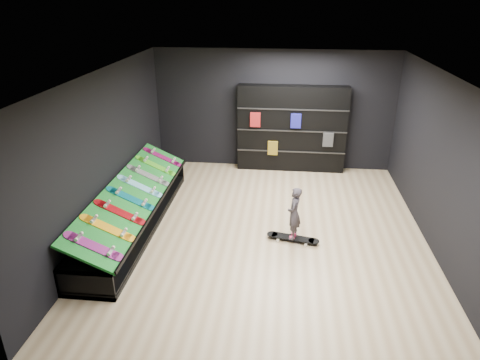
# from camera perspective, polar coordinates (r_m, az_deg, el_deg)

# --- Properties ---
(floor) EXTENTS (6.00, 7.00, 0.01)m
(floor) POSITION_cam_1_polar(r_m,az_deg,el_deg) (8.29, 3.31, -7.05)
(floor) COLOR tan
(floor) RESTS_ON ground
(ceiling) EXTENTS (6.00, 7.00, 0.01)m
(ceiling) POSITION_cam_1_polar(r_m,az_deg,el_deg) (7.22, 3.89, 13.83)
(ceiling) COLOR white
(ceiling) RESTS_ON ground
(wall_back) EXTENTS (6.00, 0.02, 3.00)m
(wall_back) POSITION_cam_1_polar(r_m,az_deg,el_deg) (10.96, 4.51, 9.25)
(wall_back) COLOR black
(wall_back) RESTS_ON ground
(wall_front) EXTENTS (6.00, 0.02, 3.00)m
(wall_front) POSITION_cam_1_polar(r_m,az_deg,el_deg) (4.55, 1.29, -13.38)
(wall_front) COLOR black
(wall_front) RESTS_ON ground
(wall_left) EXTENTS (0.02, 7.00, 3.00)m
(wall_left) POSITION_cam_1_polar(r_m,az_deg,el_deg) (8.30, -17.60, 3.35)
(wall_left) COLOR black
(wall_left) RESTS_ON ground
(wall_right) EXTENTS (0.02, 7.00, 3.00)m
(wall_right) POSITION_cam_1_polar(r_m,az_deg,el_deg) (8.09, 25.31, 1.59)
(wall_right) COLOR black
(wall_right) RESTS_ON ground
(display_rack) EXTENTS (0.90, 4.50, 0.50)m
(display_rack) POSITION_cam_1_polar(r_m,az_deg,el_deg) (8.64, -13.84, -4.50)
(display_rack) COLOR black
(display_rack) RESTS_ON ground
(turf_ramp) EXTENTS (0.92, 4.50, 0.46)m
(turf_ramp) POSITION_cam_1_polar(r_m,az_deg,el_deg) (8.42, -13.82, -1.75)
(turf_ramp) COLOR #0F631B
(turf_ramp) RESTS_ON display_rack
(back_shelving) EXTENTS (2.71, 0.32, 2.17)m
(back_shelving) POSITION_cam_1_polar(r_m,az_deg,el_deg) (10.90, 6.89, 6.79)
(back_shelving) COLOR black
(back_shelving) RESTS_ON ground
(floor_skateboard) EXTENTS (1.00, 0.42, 0.09)m
(floor_skateboard) POSITION_cam_1_polar(r_m,az_deg,el_deg) (8.05, 7.04, -7.82)
(floor_skateboard) COLOR black
(floor_skateboard) RESTS_ON ground
(child) EXTENTS (0.20, 0.25, 0.60)m
(child) POSITION_cam_1_polar(r_m,az_deg,el_deg) (7.88, 7.16, -5.70)
(child) COLOR black
(child) RESTS_ON floor_skateboard
(display_board_0) EXTENTS (0.93, 0.22, 0.50)m
(display_board_0) POSITION_cam_1_polar(r_m,az_deg,el_deg) (6.87, -18.90, -8.35)
(display_board_0) COLOR #2626BF
(display_board_0) RESTS_ON turf_ramp
(display_board_1) EXTENTS (0.93, 0.22, 0.50)m
(display_board_1) POSITION_cam_1_polar(r_m,az_deg,el_deg) (7.29, -17.20, -6.13)
(display_board_1) COLOR orange
(display_board_1) RESTS_ON turf_ramp
(display_board_2) EXTENTS (0.93, 0.22, 0.50)m
(display_board_2) POSITION_cam_1_polar(r_m,az_deg,el_deg) (7.73, -15.70, -4.16)
(display_board_2) COLOR red
(display_board_2) RESTS_ON turf_ramp
(display_board_3) EXTENTS (0.93, 0.22, 0.50)m
(display_board_3) POSITION_cam_1_polar(r_m,az_deg,el_deg) (8.17, -14.37, -2.40)
(display_board_3) COLOR #0C8C99
(display_board_3) RESTS_ON turf_ramp
(display_board_4) EXTENTS (0.93, 0.22, 0.50)m
(display_board_4) POSITION_cam_1_polar(r_m,az_deg,el_deg) (8.63, -13.18, -0.82)
(display_board_4) COLOR #0CB2E5
(display_board_4) RESTS_ON turf_ramp
(display_board_5) EXTENTS (0.93, 0.22, 0.50)m
(display_board_5) POSITION_cam_1_polar(r_m,az_deg,el_deg) (9.10, -12.11, 0.59)
(display_board_5) COLOR black
(display_board_5) RESTS_ON turf_ramp
(display_board_6) EXTENTS (0.93, 0.22, 0.50)m
(display_board_6) POSITION_cam_1_polar(r_m,az_deg,el_deg) (9.58, -11.15, 1.87)
(display_board_6) COLOR green
(display_board_6) RESTS_ON turf_ramp
(display_board_7) EXTENTS (0.93, 0.22, 0.50)m
(display_board_7) POSITION_cam_1_polar(r_m,az_deg,el_deg) (10.06, -10.28, 3.03)
(display_board_7) COLOR #E5198C
(display_board_7) RESTS_ON turf_ramp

